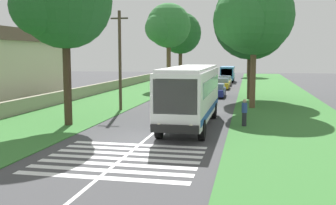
{
  "coord_description": "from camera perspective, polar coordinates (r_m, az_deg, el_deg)",
  "views": [
    {
      "loc": [
        -20.01,
        -5.29,
        4.48
      ],
      "look_at": [
        3.26,
        -0.54,
        1.6
      ],
      "focal_mm": 42.33,
      "sensor_mm": 36.0,
      "label": 1
    }
  ],
  "objects": [
    {
      "name": "trailing_car_2",
      "position": [
        58.32,
        8.2,
        3.1
      ],
      "size": [
        4.3,
        1.78,
        1.43
      ],
      "color": "#B7A893",
      "rests_on": "ground"
    },
    {
      "name": "roadside_tree_left_1",
      "position": [
        64.23,
        1.7,
        9.77
      ],
      "size": [
        8.24,
        6.64,
        11.18
      ],
      "color": "#4C3826",
      "rests_on": "grass_verge_left"
    },
    {
      "name": "zebra_crossing",
      "position": [
        17.4,
        -6.63,
        -8.04
      ],
      "size": [
        5.85,
        6.8,
        0.01
      ],
      "color": "silver",
      "rests_on": "ground"
    },
    {
      "name": "roadside_wall",
      "position": [
        43.6,
        -11.31,
        1.68
      ],
      "size": [
        70.0,
        0.4,
        1.12
      ],
      "primitive_type": "cube",
      "color": "#9E937F",
      "rests_on": "grass_verge_left"
    },
    {
      "name": "roadside_tree_left_2",
      "position": [
        26.07,
        -14.69,
        13.48
      ],
      "size": [
        7.04,
        5.83,
        10.62
      ],
      "color": "#3D2D1E",
      "rests_on": "grass_verge_left"
    },
    {
      "name": "trailing_minibus_0",
      "position": [
        65.85,
        8.57,
        4.29
      ],
      "size": [
        6.0,
        2.14,
        2.53
      ],
      "color": "teal",
      "rests_on": "ground"
    },
    {
      "name": "roadside_tree_right_0",
      "position": [
        40.8,
        11.63,
        10.97
      ],
      "size": [
        9.0,
        7.43,
        11.35
      ],
      "color": "#3D2D1E",
      "rests_on": "grass_verge_right"
    },
    {
      "name": "grass_verge_right",
      "position": [
        35.41,
        16.15,
        -0.59
      ],
      "size": [
        120.0,
        8.0,
        0.04
      ],
      "primitive_type": "cube",
      "color": "#387533",
      "rests_on": "ground"
    },
    {
      "name": "trailing_car_1",
      "position": [
        52.37,
        7.83,
        2.68
      ],
      "size": [
        4.3,
        1.78,
        1.43
      ],
      "color": "gold",
      "rests_on": "ground"
    },
    {
      "name": "utility_pole",
      "position": [
        31.96,
        -6.94,
        6.22
      ],
      "size": [
        0.24,
        1.4,
        7.88
      ],
      "color": "#473828",
      "rests_on": "grass_verge_left"
    },
    {
      "name": "roadside_tree_left_0",
      "position": [
        53.15,
        -0.08,
        10.84
      ],
      "size": [
        6.91,
        5.87,
        11.19
      ],
      "color": "brown",
      "rests_on": "grass_verge_left"
    },
    {
      "name": "pedestrian",
      "position": [
        25.11,
        10.95,
        -1.39
      ],
      "size": [
        0.34,
        0.34,
        1.69
      ],
      "color": "#26262D",
      "rests_on": "grass_verge_right"
    },
    {
      "name": "grass_verge_left",
      "position": [
        37.78,
        -9.47,
        0.04
      ],
      "size": [
        120.0,
        8.0,
        0.04
      ],
      "primitive_type": "cube",
      "color": "#387533",
      "rests_on": "ground"
    },
    {
      "name": "roadside_tree_right_1",
      "position": [
        33.93,
        11.98,
        11.82
      ],
      "size": [
        8.1,
        6.49,
        10.88
      ],
      "color": "brown",
      "rests_on": "grass_verge_right"
    },
    {
      "name": "trailing_car_0",
      "position": [
        42.5,
        6.98,
        1.72
      ],
      "size": [
        4.3,
        1.78,
        1.43
      ],
      "color": "navy",
      "rests_on": "ground"
    },
    {
      "name": "roadside_tree_right_2",
      "position": [
        81.86,
        11.46,
        7.78
      ],
      "size": [
        6.39,
        5.1,
        8.59
      ],
      "color": "brown",
      "rests_on": "grass_verge_right"
    },
    {
      "name": "coach_bus",
      "position": [
        24.66,
        3.35,
        1.47
      ],
      "size": [
        11.16,
        2.62,
        3.73
      ],
      "color": "white",
      "rests_on": "ground"
    },
    {
      "name": "centre_line",
      "position": [
        35.69,
        2.92,
        -0.3
      ],
      "size": [
        110.0,
        0.16,
        0.01
      ],
      "primitive_type": "cube",
      "color": "silver",
      "rests_on": "ground"
    },
    {
      "name": "ground",
      "position": [
        21.18,
        -3.21,
        -5.31
      ],
      "size": [
        160.0,
        160.0,
        0.0
      ],
      "primitive_type": "plane",
      "color": "#424244"
    }
  ]
}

